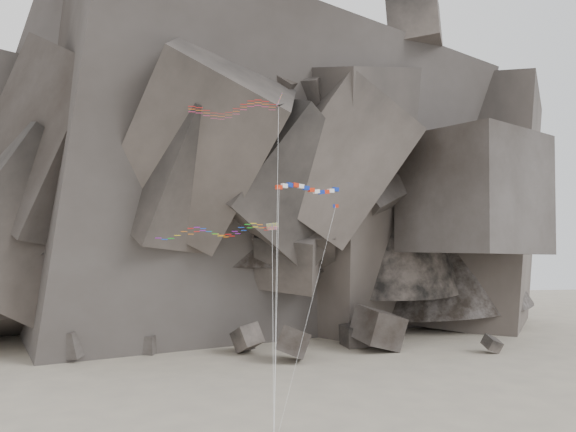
{
  "coord_description": "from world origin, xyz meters",
  "views": [
    {
      "loc": [
        -6.52,
        -57.51,
        19.45
      ],
      "look_at": [
        1.88,
        6.0,
        21.69
      ],
      "focal_mm": 35.0,
      "sensor_mm": 36.0,
      "label": 1
    }
  ],
  "objects": [
    {
      "name": "banner_kite",
      "position": [
        4.2,
        6.0,
        24.7
      ],
      "size": [
        9.87,
        19.52,
        23.71
      ],
      "rotation": [
        0.0,
        0.0,
        0.43
      ],
      "color": "red",
      "rests_on": "ground"
    },
    {
      "name": "ground",
      "position": [
        0.0,
        0.0,
        0.0
      ],
      "size": [
        260.0,
        260.0,
        0.0
      ],
      "primitive_type": "plane",
      "color": "#A49984",
      "rests_on": "ground"
    },
    {
      "name": "boulder_field",
      "position": [
        4.4,
        35.94,
        2.08
      ],
      "size": [
        73.26,
        17.62,
        7.73
      ],
      "color": "#47423F",
      "rests_on": "ground"
    },
    {
      "name": "headland",
      "position": [
        0.0,
        70.0,
        42.0
      ],
      "size": [
        110.0,
        70.0,
        84.0
      ],
      "primitive_type": null,
      "color": "#564C46",
      "rests_on": "ground"
    },
    {
      "name": "delta_kite",
      "position": [
        -4.91,
        2.51,
        33.06
      ],
      "size": [
        10.79,
        14.9,
        33.33
      ],
      "rotation": [
        0.0,
        0.0,
        -0.14
      ],
      "color": "red",
      "rests_on": "ground"
    },
    {
      "name": "parafoil_kite",
      "position": [
        -6.79,
        -1.32,
        19.86
      ],
      "size": [
        12.47,
        10.27,
        19.01
      ],
      "rotation": [
        0.0,
        0.0,
        -0.07
      ],
      "color": "#C1DB0C",
      "rests_on": "ground"
    },
    {
      "name": "pennant_kite",
      "position": [
        5.26,
        1.27,
        18.26
      ],
      "size": [
        9.06,
        16.0,
        21.24
      ],
      "rotation": [
        0.0,
        0.0,
        -0.2
      ],
      "color": "red",
      "rests_on": "ground"
    }
  ]
}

